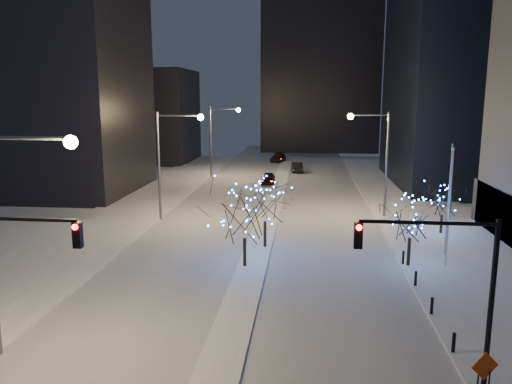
# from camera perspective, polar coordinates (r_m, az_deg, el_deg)

# --- Properties ---
(road) EXTENTS (20.00, 130.00, 0.02)m
(road) POSITION_cam_1_polar(r_m,az_deg,el_deg) (53.65, 1.93, -1.38)
(road) COLOR silver
(road) RESTS_ON ground
(median) EXTENTS (2.00, 80.00, 0.15)m
(median) POSITION_cam_1_polar(r_m,az_deg,el_deg) (48.78, 1.53, -2.54)
(median) COLOR white
(median) RESTS_ON ground
(east_sidewalk) EXTENTS (10.00, 90.00, 0.15)m
(east_sidewalk) POSITION_cam_1_polar(r_m,az_deg,el_deg) (40.65, 22.11, -6.10)
(east_sidewalk) COLOR white
(east_sidewalk) RESTS_ON ground
(west_sidewalk) EXTENTS (8.00, 90.00, 0.15)m
(west_sidewalk) POSITION_cam_1_polar(r_m,az_deg,el_deg) (42.74, -18.68, -5.06)
(west_sidewalk) COLOR white
(west_sidewalk) RESTS_ON ground
(filler_west_near) EXTENTS (22.00, 18.00, 24.00)m
(filler_west_near) POSITION_cam_1_polar(r_m,az_deg,el_deg) (65.42, -23.39, 10.53)
(filler_west_near) COLOR black
(filler_west_near) RESTS_ON ground
(filler_west_far) EXTENTS (18.00, 16.00, 16.00)m
(filler_west_far) POSITION_cam_1_polar(r_m,az_deg,el_deg) (92.24, -12.99, 8.48)
(filler_west_far) COLOR black
(filler_west_far) RESTS_ON ground
(horizon_block) EXTENTS (24.00, 14.00, 42.00)m
(horizon_block) POSITION_cam_1_polar(r_m,az_deg,el_deg) (109.77, 7.38, 15.79)
(horizon_block) COLOR black
(horizon_block) RESTS_ON ground
(street_lamp_w_near) EXTENTS (4.40, 0.56, 10.00)m
(street_lamp_w_near) POSITION_cam_1_polar(r_m,az_deg,el_deg) (23.50, -26.37, -2.25)
(street_lamp_w_near) COLOR #595E66
(street_lamp_w_near) RESTS_ON ground
(street_lamp_w_mid) EXTENTS (4.40, 0.56, 10.00)m
(street_lamp_w_mid) POSITION_cam_1_polar(r_m,az_deg,el_deg) (46.29, -9.85, 4.65)
(street_lamp_w_mid) COLOR #595E66
(street_lamp_w_mid) RESTS_ON ground
(street_lamp_w_far) EXTENTS (4.40, 0.56, 10.00)m
(street_lamp_w_far) POSITION_cam_1_polar(r_m,az_deg,el_deg) (70.60, -4.38, 6.86)
(street_lamp_w_far) COLOR #595E66
(street_lamp_w_far) RESTS_ON ground
(street_lamp_east) EXTENTS (3.90, 0.56, 10.00)m
(street_lamp_east) POSITION_cam_1_polar(r_m,az_deg,el_deg) (48.03, 13.70, 4.66)
(street_lamp_east) COLOR #595E66
(street_lamp_east) RESTS_ON ground
(traffic_signal_east) EXTENTS (5.26, 0.43, 7.00)m
(traffic_signal_east) POSITION_cam_1_polar(r_m,az_deg,el_deg) (20.21, 21.31, -8.99)
(traffic_signal_east) COLOR black
(traffic_signal_east) RESTS_ON ground
(flagpoles) EXTENTS (1.35, 2.60, 8.00)m
(flagpoles) POSITION_cam_1_polar(r_m,az_deg,el_deg) (36.54, 21.36, -0.26)
(flagpoles) COLOR silver
(flagpoles) RESTS_ON east_sidewalk
(bollards) EXTENTS (0.16, 12.16, 0.90)m
(bollards) POSITION_cam_1_polar(r_m,az_deg,el_deg) (30.11, 18.56, -10.69)
(bollards) COLOR black
(bollards) RESTS_ON east_sidewalk
(car_near) EXTENTS (1.79, 4.33, 1.47)m
(car_near) POSITION_cam_1_polar(r_m,az_deg,el_deg) (66.05, 1.39, 1.57)
(car_near) COLOR black
(car_near) RESTS_ON ground
(car_mid) EXTENTS (2.00, 4.71, 1.51)m
(car_mid) POSITION_cam_1_polar(r_m,az_deg,el_deg) (76.73, 4.70, 2.86)
(car_mid) COLOR black
(car_mid) RESTS_ON ground
(car_far) EXTENTS (2.84, 5.44, 1.50)m
(car_far) POSITION_cam_1_polar(r_m,az_deg,el_deg) (88.72, 2.55, 3.96)
(car_far) COLOR black
(car_far) RESTS_ON ground
(holiday_tree_median_near) EXTENTS (5.79, 5.79, 6.10)m
(holiday_tree_median_near) POSITION_cam_1_polar(r_m,az_deg,el_deg) (32.94, -1.33, -2.13)
(holiday_tree_median_near) COLOR black
(holiday_tree_median_near) RESTS_ON median
(holiday_tree_median_far) EXTENTS (5.26, 5.26, 5.39)m
(holiday_tree_median_far) POSITION_cam_1_polar(r_m,az_deg,el_deg) (37.26, 1.04, -1.07)
(holiday_tree_median_far) COLOR black
(holiday_tree_median_far) RESTS_ON median
(holiday_tree_plaza_near) EXTENTS (3.81, 3.81, 4.82)m
(holiday_tree_plaza_near) POSITION_cam_1_polar(r_m,az_deg,el_deg) (34.77, 17.27, -2.95)
(holiday_tree_plaza_near) COLOR black
(holiday_tree_plaza_near) RESTS_ON east_sidewalk
(holiday_tree_plaza_far) EXTENTS (4.04, 4.04, 4.21)m
(holiday_tree_plaza_far) POSITION_cam_1_polar(r_m,az_deg,el_deg) (44.06, 20.58, -0.94)
(holiday_tree_plaza_far) COLOR black
(holiday_tree_plaza_far) RESTS_ON east_sidewalk
(construction_sign) EXTENTS (1.10, 0.39, 1.89)m
(construction_sign) POSITION_cam_1_polar(r_m,az_deg,el_deg) (21.58, 24.66, -18.05)
(construction_sign) COLOR black
(construction_sign) RESTS_ON east_sidewalk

